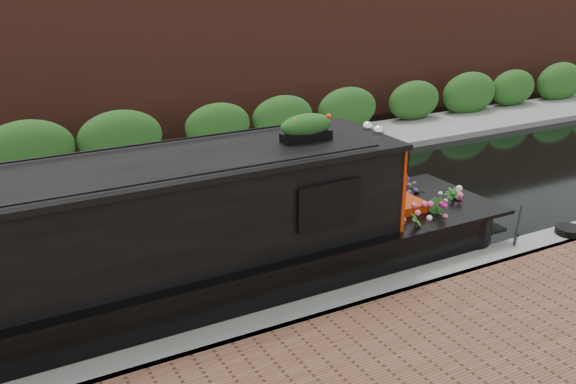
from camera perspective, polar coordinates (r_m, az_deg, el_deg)
ground at (r=11.83m, az=-7.17°, el=-4.31°), size 80.00×80.00×0.00m
near_bank_coping at (r=9.19m, az=0.76°, el=-11.81°), size 40.00×0.60×0.50m
far_bank_path at (r=15.57m, az=-12.99°, el=1.36°), size 40.00×2.40×0.34m
far_hedge at (r=16.40m, az=-13.89°, el=2.24°), size 40.00×1.10×2.80m
far_brick_wall at (r=18.36m, az=-15.67°, el=3.96°), size 40.00×1.00×8.00m
narrowboat at (r=9.17m, az=-15.19°, el=-6.44°), size 12.42×2.23×2.90m
rope_fender at (r=12.60m, az=16.24°, el=-2.48°), size 0.39×0.43×0.39m
coiled_mooring_rope at (r=12.43m, az=23.73°, el=-3.16°), size 0.49×0.49×0.12m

